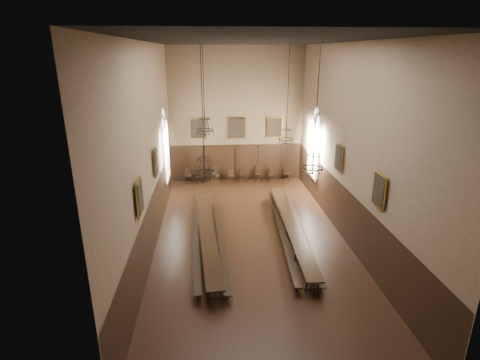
{
  "coord_description": "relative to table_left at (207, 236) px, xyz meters",
  "views": [
    {
      "loc": [
        -1.88,
        -16.04,
        8.58
      ],
      "look_at": [
        -0.39,
        1.5,
        2.53
      ],
      "focal_mm": 28.0,
      "sensor_mm": 36.0,
      "label": 1
    }
  ],
  "objects": [
    {
      "name": "window_left",
      "position": [
        -2.33,
        5.69,
        3.02
      ],
      "size": [
        0.2,
        2.2,
        4.6
      ],
      "primitive_type": null,
      "color": "white",
      "rests_on": "wall_left"
    },
    {
      "name": "chair_7",
      "position": [
        5.59,
        8.8,
        -0.09
      ],
      "size": [
        0.47,
        0.47,
        0.95
      ],
      "rotation": [
        0.0,
        0.0,
        -0.12
      ],
      "color": "black",
      "rests_on": "floor"
    },
    {
      "name": "chandelier_front_right",
      "position": [
        4.09,
        -2.67,
        4.41
      ],
      "size": [
        0.76,
        0.76,
        4.69
      ],
      "color": "black",
      "rests_on": "ceiling"
    },
    {
      "name": "window_right",
      "position": [
        6.53,
        5.69,
        3.02
      ],
      "size": [
        0.2,
        2.2,
        4.6
      ],
      "primitive_type": null,
      "color": "white",
      "rests_on": "wall_right"
    },
    {
      "name": "bench_right_outer",
      "position": [
        4.57,
        0.14,
        -0.11
      ],
      "size": [
        0.9,
        9.34,
        0.42
      ],
      "rotation": [
        0.0,
        0.0,
        -0.07
      ],
      "color": "black",
      "rests_on": "floor"
    },
    {
      "name": "bench_right_inner",
      "position": [
        3.63,
        0.43,
        -0.1
      ],
      "size": [
        0.89,
        9.85,
        0.44
      ],
      "rotation": [
        0.0,
        0.0,
        -0.06
      ],
      "color": "black",
      "rests_on": "floor"
    },
    {
      "name": "chandelier_back_left",
      "position": [
        0.03,
        3.11,
        4.68
      ],
      "size": [
        0.9,
        0.9,
        4.37
      ],
      "color": "black",
      "rests_on": "ceiling"
    },
    {
      "name": "portrait_right_1",
      "position": [
        6.48,
        -3.31,
        3.32
      ],
      "size": [
        0.12,
        1.0,
        1.3
      ],
      "color": "#B0802A",
      "rests_on": "wall_right"
    },
    {
      "name": "chandelier_back_right",
      "position": [
        4.11,
        2.41,
        4.37
      ],
      "size": [
        0.76,
        0.76,
        4.74
      ],
      "color": "black",
      "rests_on": "ceiling"
    },
    {
      "name": "chair_5",
      "position": [
        3.6,
        8.73,
        -0.07
      ],
      "size": [
        0.57,
        0.57,
        1.04
      ],
      "rotation": [
        0.0,
        0.0,
        -0.27
      ],
      "color": "black",
      "rests_on": "floor"
    },
    {
      "name": "wall_front",
      "position": [
        2.1,
        -8.82,
        4.12
      ],
      "size": [
        9.0,
        0.02,
        9.0
      ],
      "primitive_type": "cube",
      "color": "#776249",
      "rests_on": "ground"
    },
    {
      "name": "portrait_back_0",
      "position": [
        -0.5,
        9.07,
        3.32
      ],
      "size": [
        1.1,
        0.12,
        1.4
      ],
      "color": "#B0802A",
      "rests_on": "wall_back"
    },
    {
      "name": "portrait_back_2",
      "position": [
        4.7,
        9.07,
        3.32
      ],
      "size": [
        1.1,
        0.12,
        1.4
      ],
      "color": "#B0802A",
      "rests_on": "wall_back"
    },
    {
      "name": "portrait_back_1",
      "position": [
        2.1,
        9.07,
        3.32
      ],
      "size": [
        1.1,
        0.12,
        1.4
      ],
      "color": "#B0802A",
      "rests_on": "wall_back"
    },
    {
      "name": "bench_left_outer",
      "position": [
        -0.52,
        0.31,
        -0.1
      ],
      "size": [
        0.69,
        9.92,
        0.45
      ],
      "rotation": [
        0.0,
        0.0,
        0.04
      ],
      "color": "black",
      "rests_on": "floor"
    },
    {
      "name": "table_left",
      "position": [
        0.0,
        0.0,
        0.0
      ],
      "size": [
        1.33,
        9.83,
        0.77
      ],
      "rotation": [
        0.0,
        0.0,
        0.07
      ],
      "color": "black",
      "rests_on": "floor"
    },
    {
      "name": "chandelier_front_left",
      "position": [
        0.01,
        -2.0,
        4.09
      ],
      "size": [
        0.86,
        0.86,
        5.0
      ],
      "color": "black",
      "rests_on": "ceiling"
    },
    {
      "name": "floor",
      "position": [
        2.1,
        0.19,
        -0.39
      ],
      "size": [
        9.0,
        18.0,
        0.02
      ],
      "primitive_type": "cube",
      "color": "black",
      "rests_on": "ground"
    },
    {
      "name": "chair_3",
      "position": [
        1.71,
        8.7,
        -0.12
      ],
      "size": [
        0.48,
        0.48,
        0.86
      ],
      "rotation": [
        0.0,
        0.0,
        0.32
      ],
      "color": "black",
      "rests_on": "floor"
    },
    {
      "name": "bench_left_inner",
      "position": [
        0.63,
        0.16,
        -0.1
      ],
      "size": [
        0.54,
        9.81,
        0.44
      ],
      "rotation": [
        0.0,
        0.0,
        0.03
      ],
      "color": "black",
      "rests_on": "floor"
    },
    {
      "name": "chair_1",
      "position": [
        -0.46,
        8.72,
        -0.09
      ],
      "size": [
        0.44,
        0.44,
        0.97
      ],
      "rotation": [
        0.0,
        0.0,
        -0.02
      ],
      "color": "black",
      "rests_on": "floor"
    },
    {
      "name": "chair_6",
      "position": [
        4.52,
        8.66,
        -0.09
      ],
      "size": [
        0.51,
        0.51,
        0.97
      ],
      "rotation": [
        0.0,
        0.0,
        -0.2
      ],
      "color": "black",
      "rests_on": "floor"
    },
    {
      "name": "ceiling",
      "position": [
        2.1,
        0.19,
        8.63
      ],
      "size": [
        9.0,
        18.0,
        0.02
      ],
      "primitive_type": "cube",
      "color": "black",
      "rests_on": "ground"
    },
    {
      "name": "wall_back",
      "position": [
        2.1,
        9.2,
        4.12
      ],
      "size": [
        9.0,
        0.02,
        9.0
      ],
      "primitive_type": "cube",
      "color": "#776249",
      "rests_on": "ground"
    },
    {
      "name": "portrait_right_0",
      "position": [
        6.48,
        1.19,
        3.32
      ],
      "size": [
        0.12,
        1.0,
        1.3
      ],
      "color": "#B0802A",
      "rests_on": "wall_right"
    },
    {
      "name": "chair_2",
      "position": [
        0.63,
        8.72,
        -0.08
      ],
      "size": [
        0.52,
        0.52,
        1.0
      ],
      "rotation": [
        0.0,
        0.0,
        0.2
      ],
      "color": "black",
      "rests_on": "floor"
    },
    {
      "name": "portrait_left_1",
      "position": [
        -2.28,
        -3.31,
        3.32
      ],
      "size": [
        0.12,
        1.0,
        1.3
      ],
      "color": "#B0802A",
      "rests_on": "wall_left"
    },
    {
      "name": "wainscot_panelling",
      "position": [
        2.1,
        0.19,
        0.87
      ],
      "size": [
        9.0,
        18.0,
        2.5
      ],
      "primitive_type": null,
      "color": "black",
      "rests_on": "floor"
    },
    {
      "name": "portrait_left_0",
      "position": [
        -2.28,
        1.19,
        3.32
      ],
      "size": [
        0.12,
        1.0,
        1.3
      ],
      "color": "#B0802A",
      "rests_on": "wall_left"
    },
    {
      "name": "chair_4",
      "position": [
        2.51,
        8.76,
        -0.09
      ],
      "size": [
        0.51,
        0.51,
        0.96
      ],
      "rotation": [
        0.0,
        0.0,
        -0.23
      ],
      "color": "black",
      "rests_on": "floor"
    },
    {
      "name": "chair_0",
      "position": [
        -1.3,
        8.8,
        -0.07
      ],
      "size": [
        0.51,
        0.51,
        1.04
      ],
      "rotation": [
        0.0,
        0.0,
        0.12
      ],
      "color": "black",
      "rests_on": "floor"
    },
    {
      "name": "wall_left",
      "position": [
        -2.41,
        0.19,
        4.12
      ],
      "size": [
        0.02,
        18.0,
        9.0
      ],
      "primitive_type": "cube",
      "color": "#776249",
      "rests_on": "ground"
    },
    {
      "name": "wall_right",
      "position": [
        6.61,
        0.19,
        4.12
      ],
      "size": [
        0.02,
        18.0,
        9.0
      ],
      "primitive_type": "cube",
      "color": "#776249",
      "rests_on": "ground"
    },
    {
      "name": "table_right",
      "position": [
        4.06,
        0.16,
        -0.01
      ],
      "size": [
        0.95,
        9.6,
        0.75
      ],
      "rotation": [
        0.0,
        0.0,
        -0.03
      ],
      "color": "black",
      "rests_on": "floor"
    }
  ]
}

